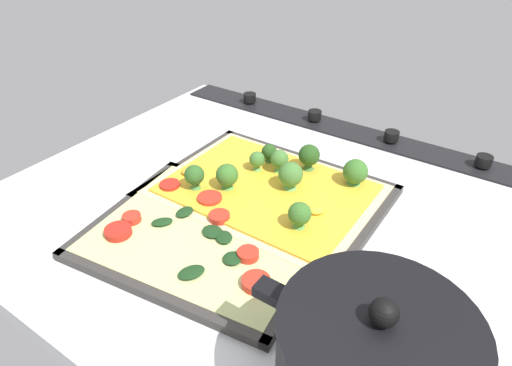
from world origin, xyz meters
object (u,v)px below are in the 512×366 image
Objects in this scene: broccoli_pizza at (271,186)px; veggie_pizza_back at (205,232)px; baking_tray_front at (267,195)px; baking_tray_back at (207,235)px.

broccoli_pizza is 13.86cm from veggie_pizza_back.
baking_tray_front is 13.24cm from veggie_pizza_back.
baking_tray_back is (1.48, 12.96, 0.00)cm from baking_tray_front.
baking_tray_front is 1.07× the size of broccoli_pizza.
baking_tray_back is (1.83, 13.53, -1.56)cm from broccoli_pizza.
broccoli_pizza is 13.74cm from baking_tray_back.
veggie_pizza_back is (2.02, 13.68, -0.86)cm from broccoli_pizza.
baking_tray_back is at bearing 82.31° from broccoli_pizza.
veggie_pizza_back reaches higher than baking_tray_front.
baking_tray_front is at bearing -96.52° from baking_tray_back.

